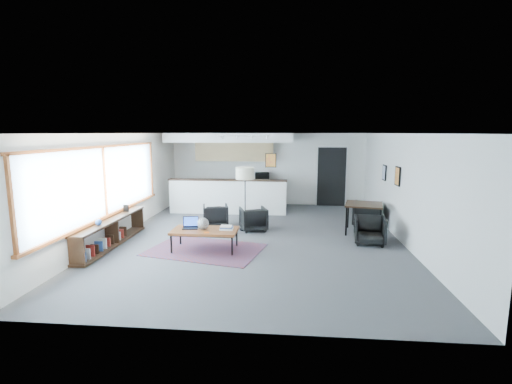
# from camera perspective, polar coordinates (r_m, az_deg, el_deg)

# --- Properties ---
(room) EXTENTS (7.02, 9.02, 2.62)m
(room) POSITION_cam_1_polar(r_m,az_deg,el_deg) (9.14, 0.15, 0.83)
(room) COLOR #4B4B4D
(room) RESTS_ON ground
(window) EXTENTS (0.10, 5.95, 1.66)m
(window) POSITION_cam_1_polar(r_m,az_deg,el_deg) (9.23, -22.32, 1.20)
(window) COLOR #8CBFFF
(window) RESTS_ON room
(console) EXTENTS (0.35, 3.00, 0.80)m
(console) POSITION_cam_1_polar(r_m,az_deg,el_deg) (9.24, -21.42, -5.88)
(console) COLOR black
(console) RESTS_ON floor
(kitchenette) EXTENTS (4.20, 1.96, 2.60)m
(kitchenette) POSITION_cam_1_polar(r_m,az_deg,el_deg) (12.93, -3.70, 3.60)
(kitchenette) COLOR white
(kitchenette) RESTS_ON floor
(doorway) EXTENTS (1.10, 0.12, 2.15)m
(doorway) POSITION_cam_1_polar(r_m,az_deg,el_deg) (13.60, 11.52, 2.43)
(doorway) COLOR black
(doorway) RESTS_ON room
(track_light) EXTENTS (1.60, 0.07, 0.15)m
(track_light) POSITION_cam_1_polar(r_m,az_deg,el_deg) (11.30, -1.87, 8.66)
(track_light) COLOR silver
(track_light) RESTS_ON room
(wall_art_lower) EXTENTS (0.03, 0.38, 0.48)m
(wall_art_lower) POSITION_cam_1_polar(r_m,az_deg,el_deg) (9.84, 20.94, 2.29)
(wall_art_lower) COLOR black
(wall_art_lower) RESTS_ON room
(wall_art_upper) EXTENTS (0.03, 0.34, 0.44)m
(wall_art_upper) POSITION_cam_1_polar(r_m,az_deg,el_deg) (11.09, 19.13, 2.84)
(wall_art_upper) COLOR black
(wall_art_upper) RESTS_ON room
(kilim_rug) EXTENTS (2.77, 2.18, 0.01)m
(kilim_rug) POSITION_cam_1_polar(r_m,az_deg,el_deg) (8.54, -7.81, -8.77)
(kilim_rug) COLOR #512B3F
(kilim_rug) RESTS_ON floor
(coffee_table) EXTENTS (1.46, 0.79, 0.48)m
(coffee_table) POSITION_cam_1_polar(r_m,az_deg,el_deg) (8.42, -7.87, -5.97)
(coffee_table) COLOR brown
(coffee_table) RESTS_ON floor
(laptop) EXTENTS (0.38, 0.33, 0.25)m
(laptop) POSITION_cam_1_polar(r_m,az_deg,el_deg) (8.59, -10.03, -4.98)
(laptop) COLOR black
(laptop) RESTS_ON coffee_table
(ceramic_pot) EXTENTS (0.26, 0.26, 0.26)m
(ceramic_pot) POSITION_cam_1_polar(r_m,az_deg,el_deg) (8.39, -8.15, -4.83)
(ceramic_pot) COLOR gray
(ceramic_pot) RESTS_ON coffee_table
(book_stack) EXTENTS (0.30, 0.24, 0.09)m
(book_stack) POSITION_cam_1_polar(r_m,az_deg,el_deg) (8.34, -4.57, -5.49)
(book_stack) COLOR silver
(book_stack) RESTS_ON coffee_table
(coaster) EXTENTS (0.14, 0.14, 0.01)m
(coaster) POSITION_cam_1_polar(r_m,az_deg,el_deg) (8.14, -7.61, -6.20)
(coaster) COLOR #E5590C
(coaster) RESTS_ON coffee_table
(armchair_left) EXTENTS (0.81, 0.78, 0.69)m
(armchair_left) POSITION_cam_1_polar(r_m,az_deg,el_deg) (10.45, -6.24, -3.48)
(armchair_left) COLOR black
(armchair_left) RESTS_ON floor
(armchair_right) EXTENTS (0.84, 0.81, 0.69)m
(armchair_right) POSITION_cam_1_polar(r_m,az_deg,el_deg) (10.03, -0.41, -3.97)
(armchair_right) COLOR black
(armchair_right) RESTS_ON floor
(floor_lamp) EXTENTS (0.59, 0.59, 1.71)m
(floor_lamp) POSITION_cam_1_polar(r_m,az_deg,el_deg) (9.86, -1.70, 2.53)
(floor_lamp) COLOR black
(floor_lamp) RESTS_ON floor
(dining_table) EXTENTS (1.10, 1.10, 0.78)m
(dining_table) POSITION_cam_1_polar(r_m,az_deg,el_deg) (10.11, 16.26, -2.12)
(dining_table) COLOR black
(dining_table) RESTS_ON floor
(dining_chair_near) EXTENTS (0.66, 0.63, 0.61)m
(dining_chair_near) POSITION_cam_1_polar(r_m,az_deg,el_deg) (9.23, 17.10, -5.78)
(dining_chair_near) COLOR black
(dining_chair_near) RESTS_ON floor
(dining_chair_far) EXTENTS (0.78, 0.75, 0.65)m
(dining_chair_far) POSITION_cam_1_polar(r_m,az_deg,el_deg) (10.92, 16.75, -3.38)
(dining_chair_far) COLOR black
(dining_chair_far) RESTS_ON floor
(microwave) EXTENTS (0.52, 0.32, 0.34)m
(microwave) POSITION_cam_1_polar(r_m,az_deg,el_deg) (13.28, 0.94, 2.56)
(microwave) COLOR black
(microwave) RESTS_ON kitchenette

